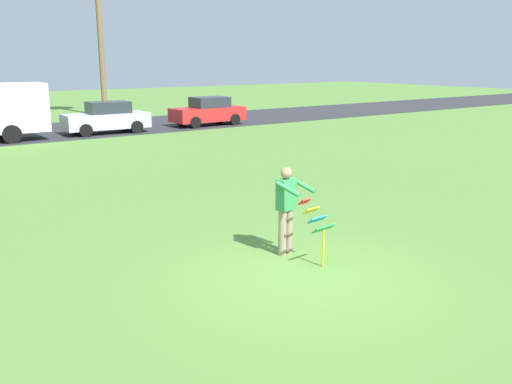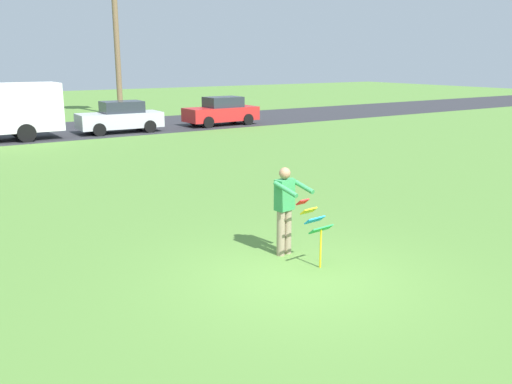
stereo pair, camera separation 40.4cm
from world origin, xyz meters
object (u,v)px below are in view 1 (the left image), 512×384
(person_kite_flyer, at_px, (287,207))
(kite_held, at_px, (317,222))
(parked_car_red, at_px, (208,112))
(parked_car_silver, at_px, (107,118))

(person_kite_flyer, height_order, kite_held, person_kite_flyer)
(person_kite_flyer, xyz_separation_m, parked_car_red, (9.61, 19.39, -0.18))
(parked_car_silver, bearing_deg, parked_car_red, 0.02)
(parked_car_red, bearing_deg, person_kite_flyer, -116.38)
(parked_car_silver, height_order, parked_car_red, same)
(kite_held, bearing_deg, parked_car_red, 64.76)
(parked_car_red, bearing_deg, kite_held, -115.24)
(person_kite_flyer, height_order, parked_car_silver, person_kite_flyer)
(kite_held, xyz_separation_m, parked_car_red, (9.50, 20.14, -0.05))
(person_kite_flyer, distance_m, parked_car_silver, 19.73)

